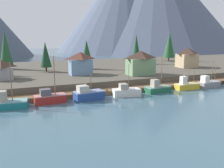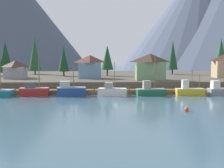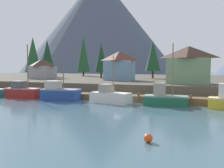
{
  "view_description": "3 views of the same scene",
  "coord_description": "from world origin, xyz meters",
  "views": [
    {
      "loc": [
        -23.99,
        -51.49,
        13.75
      ],
      "look_at": [
        -1.74,
        2.47,
        2.12
      ],
      "focal_mm": 39.24,
      "sensor_mm": 36.0,
      "label": 1
    },
    {
      "loc": [
        -2.41,
        -68.39,
        8.61
      ],
      "look_at": [
        0.21,
        3.98,
        2.05
      ],
      "focal_mm": 48.37,
      "sensor_mm": 36.0,
      "label": 2
    },
    {
      "loc": [
        16.29,
        -42.11,
        5.86
      ],
      "look_at": [
        -1.28,
        2.01,
        2.69
      ],
      "focal_mm": 44.67,
      "sensor_mm": 36.0,
      "label": 3
    }
  ],
  "objects": [
    {
      "name": "mountain_west_peak",
      "position": [
        -61.9,
        130.42,
        33.62
      ],
      "size": [
        106.01,
        106.01,
        67.24
      ],
      "primitive_type": "cone",
      "color": "#475160",
      "rests_on": "ground_plane"
    },
    {
      "name": "house_blue",
      "position": [
        -5.54,
        17.23,
        5.87
      ],
      "size": [
        6.61,
        4.27,
        6.59
      ],
      "color": "#6689A8",
      "rests_on": "shoreline_bank"
    },
    {
      "name": "dock",
      "position": [
        0.0,
        1.99,
        0.5
      ],
      "size": [
        80.0,
        4.0,
        1.6
      ],
      "color": "brown",
      "rests_on": "ground_plane"
    },
    {
      "name": "shoreline_bank",
      "position": [
        0.0,
        32.0,
        1.25
      ],
      "size": [
        400.0,
        56.0,
        2.5
      ],
      "primitive_type": "cube",
      "color": "#4C473D",
      "rests_on": "ground_plane"
    },
    {
      "name": "conifer_mid_left",
      "position": [
        -41.6,
        33.3,
        9.41
      ],
      "size": [
        5.28,
        5.28,
        12.63
      ],
      "color": "#4C3823",
      "rests_on": "shoreline_bank"
    },
    {
      "name": "fishing_boat_blue",
      "position": [
        -9.21,
        -1.96,
        1.22
      ],
      "size": [
        6.52,
        3.57,
        6.31
      ],
      "rotation": [
        0.0,
        0.0,
        0.1
      ],
      "color": "navy",
      "rests_on": "ground_plane"
    },
    {
      "name": "fishing_boat_green",
      "position": [
        8.52,
        -1.74,
        1.04
      ],
      "size": [
        6.45,
        3.18,
        9.01
      ],
      "rotation": [
        0.0,
        0.0,
        0.08
      ],
      "color": "#1E5B3D",
      "rests_on": "ground_plane"
    },
    {
      "name": "house_green",
      "position": [
        10.46,
        10.49,
        6.02
      ],
      "size": [
        7.84,
        4.95,
        6.89
      ],
      "color": "#6B8E66",
      "rests_on": "shoreline_bank"
    },
    {
      "name": "conifer_near_left",
      "position": [
        -32.73,
        28.53,
        8.58
      ],
      "size": [
        4.54,
        4.54,
        11.03
      ],
      "color": "#4C3823",
      "rests_on": "shoreline_bank"
    },
    {
      "name": "conifer_centre",
      "position": [
        -0.42,
        28.14,
        8.33
      ],
      "size": [
        3.93,
        3.93,
        9.73
      ],
      "color": "#4C3823",
      "rests_on": "shoreline_bank"
    },
    {
      "name": "conifer_near_right",
      "position": [
        -25.52,
        37.94,
        9.48
      ],
      "size": [
        4.27,
        4.27,
        12.64
      ],
      "color": "#4C3823",
      "rests_on": "shoreline_bank"
    },
    {
      "name": "fishing_boat_white",
      "position": [
        -0.02,
        -1.95,
        1.03
      ],
      "size": [
        6.59,
        3.63,
        7.38
      ],
      "rotation": [
        0.0,
        0.0,
        -0.15
      ],
      "color": "silver",
      "rests_on": "ground_plane"
    },
    {
      "name": "house_grey",
      "position": [
        -26.51,
        17.31,
        5.09
      ],
      "size": [
        5.8,
        5.31,
        5.07
      ],
      "color": "gray",
      "rests_on": "shoreline_bank"
    },
    {
      "name": "fishing_boat_red",
      "position": [
        -17.33,
        -1.54,
        1.17
      ],
      "size": [
        6.39,
        2.82,
        9.61
      ],
      "rotation": [
        0.0,
        0.0,
        0.06
      ],
      "color": "maroon",
      "rests_on": "ground_plane"
    },
    {
      "name": "ground_plane",
      "position": [
        0.0,
        20.0,
        -0.5
      ],
      "size": [
        400.0,
        400.0,
        1.0
      ],
      "primitive_type": "cube",
      "color": "#3D5B6B"
    },
    {
      "name": "conifer_mid_right",
      "position": [
        -14.1,
        26.4,
        7.94
      ],
      "size": [
        3.46,
        3.46,
        9.35
      ],
      "color": "#4C3823",
      "rests_on": "shoreline_bank"
    },
    {
      "name": "channel_buoy",
      "position": [
        11.14,
        -21.73,
        0.35
      ],
      "size": [
        0.7,
        0.7,
        0.7
      ],
      "primitive_type": "sphere",
      "color": "#E04C19",
      "rests_on": "ground_plane"
    }
  ]
}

